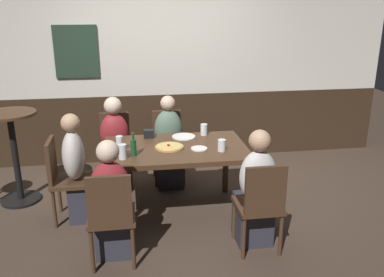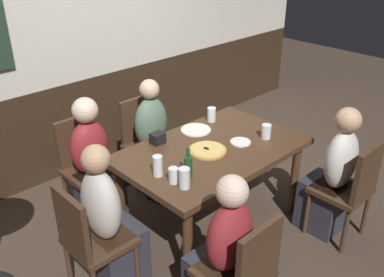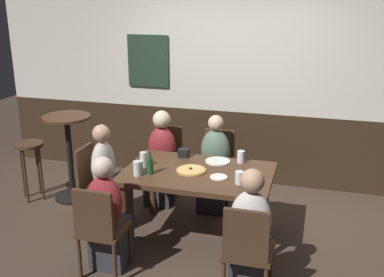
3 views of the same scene
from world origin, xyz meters
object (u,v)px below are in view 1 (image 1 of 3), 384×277
(chair_left_near, at_px, (111,214))
(person_left_near, at_px, (112,208))
(person_head_west, at_px, (80,176))
(person_right_near, at_px, (255,196))
(dining_table, at_px, (176,155))
(condiment_caddy, at_px, (149,134))
(person_left_far, at_px, (115,150))
(chair_right_near, at_px, (261,203))
(beer_glass_tall, at_px, (222,146))
(chair_mid_far, at_px, (168,142))
(pizza, at_px, (169,147))
(beer_glass_half, at_px, (120,144))
(chair_head_west, at_px, (64,175))
(plate_white_small, at_px, (199,149))
(pint_glass_stout, at_px, (123,153))
(plate_white_large, at_px, (184,137))
(highball_clear, at_px, (204,130))
(pint_glass_amber, at_px, (121,151))
(beer_bottle_green, at_px, (133,147))
(chair_left_far, at_px, (116,145))
(side_bar_table, at_px, (14,150))
(person_mid_far, at_px, (169,148))

(chair_left_near, bearing_deg, person_left_near, 90.00)
(person_head_west, relative_size, person_right_near, 1.01)
(dining_table, height_order, condiment_caddy, condiment_caddy)
(person_left_far, height_order, person_head_west, person_head_west)
(chair_right_near, bearing_deg, beer_glass_tall, 106.07)
(chair_mid_far, distance_m, beer_glass_tall, 1.21)
(pizza, bearing_deg, chair_right_near, -50.64)
(person_right_near, relative_size, beer_glass_half, 7.34)
(person_left_far, distance_m, person_right_near, 1.95)
(person_left_far, bearing_deg, person_left_near, -90.00)
(person_left_near, height_order, beer_glass_tall, person_left_near)
(chair_head_west, height_order, chair_mid_far, same)
(beer_glass_half, bearing_deg, beer_glass_tall, -9.46)
(person_left_far, height_order, plate_white_small, person_left_far)
(chair_right_near, relative_size, beer_glass_half, 5.71)
(chair_head_west, height_order, pint_glass_stout, pint_glass_stout)
(person_right_near, bearing_deg, plate_white_large, 116.55)
(chair_mid_far, xyz_separation_m, person_left_far, (-0.65, -0.16, -0.02))
(chair_mid_far, relative_size, highball_clear, 6.84)
(person_left_far, relative_size, beer_glass_half, 7.29)
(person_head_west, height_order, person_right_near, person_head_west)
(person_right_near, bearing_deg, pint_glass_amber, 155.03)
(beer_bottle_green, bearing_deg, person_left_far, 103.17)
(person_right_near, relative_size, pint_glass_amber, 9.94)
(beer_bottle_green, bearing_deg, chair_head_west, 165.35)
(beer_bottle_green, bearing_deg, person_left_near, -111.70)
(person_left_near, bearing_deg, beer_bottle_green, 68.30)
(beer_bottle_green, distance_m, plate_white_small, 0.68)
(dining_table, xyz_separation_m, chair_left_far, (-0.65, 0.89, -0.16))
(chair_mid_far, distance_m, person_head_west, 1.33)
(chair_left_near, relative_size, beer_glass_half, 5.71)
(plate_white_small, relative_size, side_bar_table, 0.16)
(chair_right_near, distance_m, plate_white_small, 0.93)
(person_mid_far, bearing_deg, pint_glass_amber, -121.87)
(dining_table, distance_m, plate_white_large, 0.35)
(beer_glass_tall, bearing_deg, side_bar_table, 162.15)
(person_left_near, height_order, pint_glass_stout, person_left_near)
(beer_glass_half, bearing_deg, person_mid_far, 52.51)
(beer_glass_half, bearing_deg, beer_bottle_green, -50.76)
(beer_bottle_green, relative_size, plate_white_large, 0.90)
(side_bar_table, bearing_deg, person_left_far, 11.04)
(person_head_west, bearing_deg, pizza, -1.01)
(dining_table, bearing_deg, chair_right_near, -53.84)
(chair_left_near, height_order, person_head_west, person_head_west)
(person_left_far, distance_m, side_bar_table, 1.12)
(chair_left_near, height_order, pint_glass_amber, chair_left_near)
(chair_left_near, bearing_deg, side_bar_table, 127.84)
(highball_clear, bearing_deg, pizza, -139.14)
(chair_left_far, xyz_separation_m, person_right_near, (1.30, -1.62, -0.02))
(chair_left_far, xyz_separation_m, side_bar_table, (-1.09, -0.38, 0.12))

